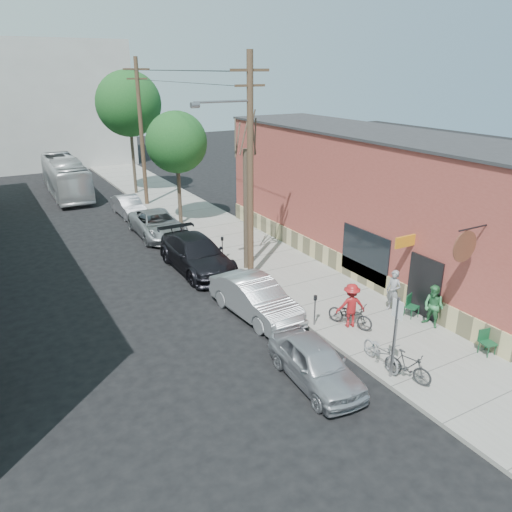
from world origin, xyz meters
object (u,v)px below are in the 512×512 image
patron_green (434,306)px  parked_bike_b (381,352)px  tree_leafy_mid (177,142)px  parking_meter_near (315,305)px  parked_bike_a (408,366)px  car_4 (129,206)px  patio_chair_a (412,307)px  car_3 (158,224)px  utility_pole_near (249,166)px  car_2 (197,254)px  patron_grey (393,291)px  tree_leafy_far (129,104)px  car_0 (315,363)px  bus (66,177)px  sign_post (395,330)px  cyclist (351,305)px  tree_bare (246,211)px  parking_meter_far (222,245)px  patio_chair_b (488,343)px  car_1 (255,298)px

patron_green → parked_bike_b: bearing=-82.4°
tree_leafy_mid → parking_meter_near: bearing=-92.1°
parked_bike_a → car_4: 23.45m
patio_chair_a → car_3: bearing=89.5°
utility_pole_near → car_2: 5.42m
tree_leafy_mid → patio_chair_a: (3.20, -16.54, -4.63)m
patron_grey → car_4: bearing=-172.1°
tree_leafy_far → parked_bike_a: 29.76m
car_0 → bus: bus is taller
sign_post → tree_leafy_far: (0.45, 28.72, 5.08)m
sign_post → parked_bike_a: size_ratio=1.74×
tree_leafy_far → bus: size_ratio=0.90×
sign_post → tree_leafy_far: 29.17m
cyclist → parked_bike_b: size_ratio=0.96×
utility_pole_near → sign_post: bearing=-90.2°
patron_green → parked_bike_a: size_ratio=1.05×
patron_grey → car_0: patron_grey is taller
utility_pole_near → tree_bare: bearing=69.4°
parking_meter_near → parked_bike_a: parking_meter_near is taller
patron_green → car_3: (-5.28, 16.10, -0.25)m
patron_grey → patio_chair_a: bearing=16.0°
car_3 → sign_post: bearing=-83.1°
bus → parked_bike_a: bearing=-79.9°
parking_meter_far → tree_leafy_far: tree_leafy_far is taller
parked_bike_a → parking_meter_far: bearing=74.4°
sign_post → car_4: bearing=94.4°
parking_meter_near → patron_grey: (3.43, -0.60, 0.05)m
patio_chair_b → parking_meter_near: bearing=142.1°
patio_chair_b → patron_grey: size_ratio=0.50×
cyclist → car_0: 3.82m
car_1 → car_2: 5.71m
patio_chair_a → patron_green: size_ratio=0.52×
patron_green → car_1: bearing=-138.0°
patron_grey → parked_bike_a: (-3.00, -3.78, -0.40)m
cyclist → car_0: bearing=55.0°
tree_leafy_mid → car_1: tree_leafy_mid is taller
car_2 → car_3: size_ratio=1.07×
car_2 → car_3: (0.10, 6.02, -0.09)m
parked_bike_a → car_3: car_3 is taller
tree_bare → car_0: (-2.60, -9.33, -2.37)m
tree_leafy_mid → parked_bike_b: bearing=-90.8°
parking_meter_near → utility_pole_near: (0.14, 5.39, 4.43)m
cyclist → car_1: cyclist is taller
parking_meter_far → patron_green: patron_green is taller
tree_leafy_far → parked_bike_a: (-0.12, -29.09, -6.28)m
tree_leafy_far → parked_bike_b: size_ratio=5.04×
patron_grey → patron_green: patron_grey is taller
patio_chair_a → parked_bike_b: parked_bike_b is taller
car_2 → car_4: bearing=90.2°
utility_pole_near → cyclist: size_ratio=5.72×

